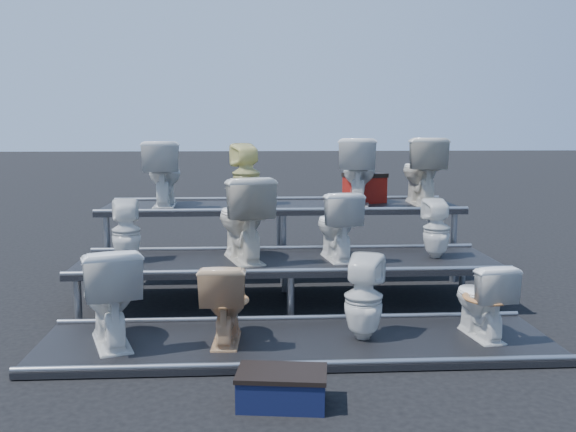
{
  "coord_description": "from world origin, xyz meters",
  "views": [
    {
      "loc": [
        -0.38,
        -6.37,
        1.81
      ],
      "look_at": [
        0.01,
        0.1,
        0.89
      ],
      "focal_mm": 40.0,
      "sensor_mm": 36.0,
      "label": 1
    }
  ],
  "objects": [
    {
      "name": "tier_back",
      "position": [
        0.0,
        1.3,
        0.43
      ],
      "size": [
        4.2,
        1.2,
        0.86
      ],
      "primitive_type": "cube",
      "color": "black",
      "rests_on": "ground"
    },
    {
      "name": "tier_front",
      "position": [
        0.0,
        -1.3,
        0.03
      ],
      "size": [
        4.2,
        1.2,
        0.06
      ],
      "primitive_type": "cube",
      "color": "black",
      "rests_on": "ground"
    },
    {
      "name": "toilet_3",
      "position": [
        1.54,
        -1.3,
        0.38
      ],
      "size": [
        0.44,
        0.67,
        0.64
      ],
      "primitive_type": "imported",
      "rotation": [
        0.0,
        0.0,
        3.28
      ],
      "color": "silver",
      "rests_on": "tier_front"
    },
    {
      "name": "toilet_10",
      "position": [
        0.93,
        1.3,
        1.26
      ],
      "size": [
        0.6,
        0.86,
        0.8
      ],
      "primitive_type": "imported",
      "rotation": [
        0.0,
        0.0,
        2.94
      ],
      "color": "silver",
      "rests_on": "tier_back"
    },
    {
      "name": "step_stool",
      "position": [
        -0.18,
        -2.4,
        0.1
      ],
      "size": [
        0.6,
        0.41,
        0.2
      ],
      "primitive_type": "cube",
      "rotation": [
        0.0,
        0.0,
        -0.13
      ],
      "color": "#0E1434",
      "rests_on": "ground"
    },
    {
      "name": "toilet_11",
      "position": [
        1.71,
        1.3,
        1.26
      ],
      "size": [
        0.45,
        0.79,
        0.81
      ],
      "primitive_type": "imported",
      "rotation": [
        0.0,
        0.0,
        3.14
      ],
      "color": "beige",
      "rests_on": "tier_back"
    },
    {
      "name": "toilet_5",
      "position": [
        -0.45,
        0.0,
        0.89
      ],
      "size": [
        0.68,
        0.94,
        0.86
      ],
      "primitive_type": "imported",
      "rotation": [
        0.0,
        0.0,
        3.41
      ],
      "color": "beige",
      "rests_on": "tier_mid"
    },
    {
      "name": "ground",
      "position": [
        0.0,
        0.0,
        0.0
      ],
      "size": [
        80.0,
        80.0,
        0.0
      ],
      "primitive_type": "plane",
      "color": "black",
      "rests_on": "ground"
    },
    {
      "name": "toilet_7",
      "position": [
        1.53,
        0.0,
        0.76
      ],
      "size": [
        0.29,
        0.29,
        0.61
      ],
      "primitive_type": "imported",
      "rotation": [
        0.0,
        0.0,
        3.2
      ],
      "color": "silver",
      "rests_on": "tier_mid"
    },
    {
      "name": "toilet_9",
      "position": [
        -0.42,
        1.3,
        1.23
      ],
      "size": [
        0.42,
        0.43,
        0.74
      ],
      "primitive_type": "imported",
      "rotation": [
        0.0,
        0.0,
        3.46
      ],
      "color": "#E3DB89",
      "rests_on": "tier_back"
    },
    {
      "name": "toilet_0",
      "position": [
        -1.51,
        -1.3,
        0.46
      ],
      "size": [
        0.68,
        0.89,
        0.8
      ],
      "primitive_type": "imported",
      "rotation": [
        0.0,
        0.0,
        3.47
      ],
      "color": "silver",
      "rests_on": "tier_front"
    },
    {
      "name": "red_crate",
      "position": [
        1.05,
        1.49,
        1.02
      ],
      "size": [
        0.53,
        0.48,
        0.32
      ],
      "primitive_type": "cube",
      "rotation": [
        0.0,
        0.0,
        0.35
      ],
      "color": "maroon",
      "rests_on": "tier_back"
    },
    {
      "name": "tier_mid",
      "position": [
        0.0,
        0.0,
        0.23
      ],
      "size": [
        4.2,
        1.2,
        0.46
      ],
      "primitive_type": "cube",
      "color": "black",
      "rests_on": "ground"
    },
    {
      "name": "toilet_4",
      "position": [
        -1.61,
        0.0,
        0.77
      ],
      "size": [
        0.33,
        0.34,
        0.62
      ],
      "primitive_type": "imported",
      "rotation": [
        0.0,
        0.0,
        3.33
      ],
      "color": "silver",
      "rests_on": "tier_mid"
    },
    {
      "name": "toilet_2",
      "position": [
        0.55,
        -1.3,
        0.41
      ],
      "size": [
        0.42,
        0.42,
        0.7
      ],
      "primitive_type": "imported",
      "rotation": [
        0.0,
        0.0,
        2.74
      ],
      "color": "silver",
      "rests_on": "tier_front"
    },
    {
      "name": "toilet_1",
      "position": [
        -0.58,
        -1.3,
        0.39
      ],
      "size": [
        0.41,
        0.67,
        0.67
      ],
      "primitive_type": "imported",
      "rotation": [
        0.0,
        0.0,
        3.08
      ],
      "color": "tan",
      "rests_on": "tier_front"
    },
    {
      "name": "toilet_6",
      "position": [
        0.5,
        0.0,
        0.81
      ],
      "size": [
        0.48,
        0.73,
        0.7
      ],
      "primitive_type": "imported",
      "rotation": [
        0.0,
        0.0,
        3.28
      ],
      "color": "silver",
      "rests_on": "tier_mid"
    },
    {
      "name": "toilet_8",
      "position": [
        -1.4,
        1.3,
        1.25
      ],
      "size": [
        0.46,
        0.77,
        0.77
      ],
      "primitive_type": "imported",
      "rotation": [
        0.0,
        0.0,
        3.18
      ],
      "color": "silver",
      "rests_on": "tier_back"
    }
  ]
}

